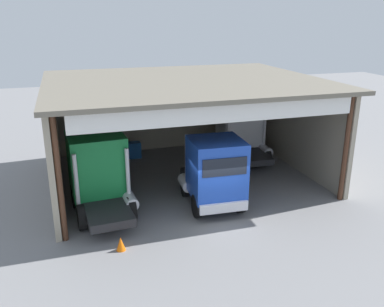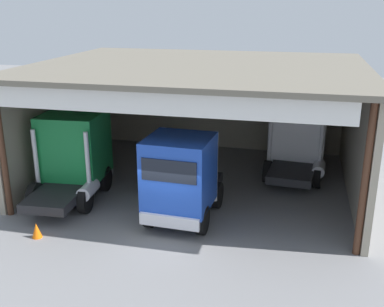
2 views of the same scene
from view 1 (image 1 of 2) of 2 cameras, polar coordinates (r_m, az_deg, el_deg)
ground_plane at (r=18.57m, az=3.55°, el=-9.04°), size 80.00×80.00×0.00m
workshop_shed at (r=23.02m, az=-1.90°, el=6.57°), size 14.11×11.70×5.47m
truck_green_yard_outside at (r=19.08m, az=-12.79°, el=-2.47°), size 2.83×4.97×3.59m
truck_blue_center_left_bay at (r=18.90m, az=3.02°, el=-2.57°), size 2.55×4.92×3.41m
truck_white_center_right_bay at (r=25.86m, az=6.90°, el=3.06°), size 2.82×4.77×3.31m
oil_drum at (r=26.54m, az=-9.35°, el=0.52°), size 0.58×0.58×0.94m
tool_cart at (r=26.32m, az=-8.13°, el=0.49°), size 0.90×0.60×1.00m
traffic_cone at (r=16.39m, az=-9.87°, el=-12.25°), size 0.36×0.36×0.56m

